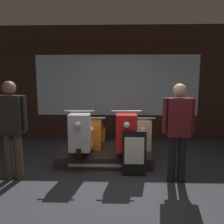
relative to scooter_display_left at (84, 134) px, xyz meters
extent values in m
plane|color=#2D2D33|center=(0.66, -1.27, -0.59)|extent=(30.00, 30.00, 0.00)
cube|color=#331E19|center=(0.66, 1.85, 1.01)|extent=(8.35, 0.08, 3.20)
cube|color=silver|center=(0.66, 1.80, 0.96)|extent=(4.59, 0.01, 1.70)
cube|color=#2D2823|center=(0.43, 0.07, -0.47)|extent=(1.90, 1.16, 0.23)
cube|color=silver|center=(0.43, -0.51, -0.48)|extent=(1.33, 0.01, 0.06)
cylinder|color=black|center=(0.00, -0.55, -0.20)|extent=(0.09, 0.31, 0.31)
cylinder|color=black|center=(0.00, 0.70, -0.20)|extent=(0.09, 0.31, 0.31)
cube|color=#BCBCC1|center=(0.00, 0.07, -0.21)|extent=(0.36, 1.16, 0.05)
cube|color=#BCBCC1|center=(0.00, -0.53, 0.16)|extent=(0.38, 0.27, 0.69)
cube|color=#BCBCC1|center=(0.00, 0.67, -0.12)|extent=(0.40, 0.32, 0.35)
cube|color=brown|center=(0.00, 0.67, 0.11)|extent=(0.29, 0.29, 0.11)
cylinder|color=silver|center=(0.00, -0.54, 0.56)|extent=(0.54, 0.03, 0.03)
sphere|color=white|center=(0.00, -0.72, 0.35)|extent=(0.11, 0.11, 0.11)
cylinder|color=black|center=(0.86, -0.55, -0.20)|extent=(0.09, 0.31, 0.31)
cylinder|color=black|center=(0.86, 0.70, -0.20)|extent=(0.09, 0.31, 0.31)
cube|color=red|center=(0.86, 0.07, -0.21)|extent=(0.36, 1.16, 0.05)
cube|color=red|center=(0.86, -0.53, 0.16)|extent=(0.38, 0.27, 0.69)
cube|color=red|center=(0.86, 0.67, -0.12)|extent=(0.40, 0.32, 0.35)
cube|color=brown|center=(0.86, 0.67, 0.11)|extent=(0.29, 0.29, 0.11)
cylinder|color=silver|center=(0.86, -0.54, 0.56)|extent=(0.54, 0.03, 0.03)
sphere|color=white|center=(0.86, -0.72, 0.35)|extent=(0.11, 0.11, 0.11)
cylinder|color=black|center=(0.16, 0.08, -0.43)|extent=(0.09, 0.31, 0.31)
cylinder|color=black|center=(0.16, 1.33, -0.43)|extent=(0.09, 0.31, 0.31)
cube|color=orange|center=(0.16, 0.70, -0.44)|extent=(0.36, 1.16, 0.05)
cube|color=orange|center=(0.16, 0.10, -0.07)|extent=(0.38, 0.27, 0.69)
cube|color=orange|center=(0.16, 1.30, -0.35)|extent=(0.40, 0.32, 0.35)
cube|color=brown|center=(0.16, 1.30, -0.12)|extent=(0.29, 0.29, 0.11)
cylinder|color=silver|center=(0.16, 0.09, 0.33)|extent=(0.54, 0.03, 0.03)
sphere|color=white|center=(0.16, -0.09, 0.12)|extent=(0.11, 0.11, 0.11)
cylinder|color=black|center=(1.21, 0.08, -0.43)|extent=(0.09, 0.31, 0.31)
cylinder|color=black|center=(1.21, 1.33, -0.43)|extent=(0.09, 0.31, 0.31)
cube|color=beige|center=(1.21, 0.70, -0.44)|extent=(0.36, 1.16, 0.05)
cube|color=beige|center=(1.21, 0.10, -0.07)|extent=(0.38, 0.27, 0.69)
cube|color=beige|center=(1.21, 1.30, -0.35)|extent=(0.40, 0.32, 0.35)
cube|color=brown|center=(1.21, 1.30, -0.12)|extent=(0.29, 0.29, 0.11)
cylinder|color=silver|center=(1.21, 0.09, 0.33)|extent=(0.54, 0.03, 0.03)
sphere|color=white|center=(1.21, -0.09, 0.12)|extent=(0.11, 0.11, 0.11)
cylinder|color=#473828|center=(-1.17, -0.90, -0.18)|extent=(0.13, 0.13, 0.81)
cylinder|color=#473828|center=(-0.99, -0.90, -0.18)|extent=(0.13, 0.13, 0.81)
cube|color=black|center=(-1.08, -0.90, 0.55)|extent=(0.38, 0.21, 0.64)
cylinder|color=black|center=(-0.85, -0.90, 0.57)|extent=(0.08, 0.08, 0.59)
sphere|color=brown|center=(-1.08, -0.90, 1.00)|extent=(0.22, 0.22, 0.22)
cylinder|color=black|center=(1.61, -0.90, -0.19)|extent=(0.13, 0.13, 0.79)
cylinder|color=black|center=(1.77, -0.90, -0.19)|extent=(0.13, 0.13, 0.79)
cube|color=#5B191E|center=(1.69, -0.90, 0.52)|extent=(0.36, 0.20, 0.63)
cylinder|color=#5B191E|center=(1.47, -0.90, 0.55)|extent=(0.08, 0.08, 0.58)
cylinder|color=#5B191E|center=(1.91, -0.90, 0.55)|extent=(0.08, 0.08, 0.58)
sphere|color=tan|center=(1.69, -0.90, 0.96)|extent=(0.21, 0.21, 0.21)
cube|color=black|center=(0.99, -0.69, -0.18)|extent=(0.42, 0.04, 0.82)
cube|color=white|center=(0.99, -0.72, -0.12)|extent=(0.35, 0.01, 0.49)
camera|label=1|loc=(0.72, -4.42, 1.12)|focal=35.00mm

